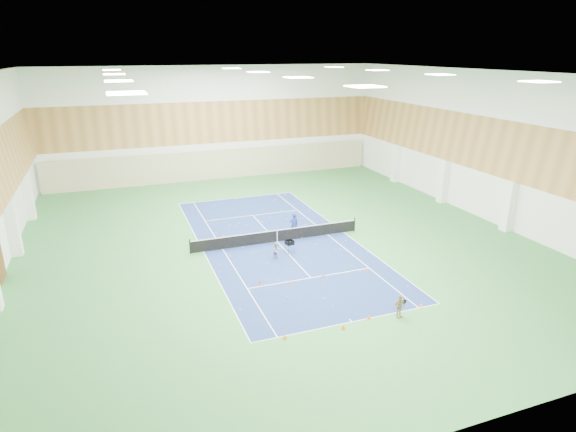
% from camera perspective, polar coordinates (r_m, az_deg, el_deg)
% --- Properties ---
extents(ground, '(40.00, 40.00, 0.00)m').
position_cam_1_polar(ground, '(35.66, -1.29, -3.07)').
color(ground, '#317237').
rests_on(ground, ground).
extents(room_shell, '(36.00, 40.00, 12.00)m').
position_cam_1_polar(room_shell, '(33.87, -1.37, 6.38)').
color(room_shell, white).
rests_on(room_shell, ground).
extents(wood_cladding, '(36.00, 40.00, 8.00)m').
position_cam_1_polar(wood_cladding, '(33.48, -1.39, 9.72)').
color(wood_cladding, '#B17A41').
rests_on(wood_cladding, room_shell).
extents(ceiling_light_grid, '(21.40, 25.40, 0.06)m').
position_cam_1_polar(ceiling_light_grid, '(33.08, -1.45, 16.43)').
color(ceiling_light_grid, white).
rests_on(ceiling_light_grid, room_shell).
extents(court_surface, '(10.97, 23.77, 0.01)m').
position_cam_1_polar(court_surface, '(35.66, -1.29, -3.06)').
color(court_surface, navy).
rests_on(court_surface, ground).
extents(tennis_balls_scatter, '(10.57, 22.77, 0.07)m').
position_cam_1_polar(tennis_balls_scatter, '(35.64, -1.29, -3.00)').
color(tennis_balls_scatter, '#D7E927').
rests_on(tennis_balls_scatter, ground).
extents(tennis_net, '(12.80, 0.10, 1.10)m').
position_cam_1_polar(tennis_net, '(35.46, -1.30, -2.25)').
color(tennis_net, black).
rests_on(tennis_net, ground).
extents(back_curtain, '(35.40, 0.16, 3.20)m').
position_cam_1_polar(back_curtain, '(53.44, -8.32, 6.05)').
color(back_curtain, '#C6B793').
rests_on(back_curtain, ground).
extents(door_left_b, '(0.08, 1.80, 2.20)m').
position_cam_1_polar(door_left_b, '(34.33, -30.96, -4.86)').
color(door_left_b, '#593319').
rests_on(door_left_b, ground).
extents(coach, '(0.71, 0.49, 1.89)m').
position_cam_1_polar(coach, '(36.34, 0.70, -1.04)').
color(coach, navy).
rests_on(coach, ground).
extents(child_court, '(0.67, 0.57, 1.18)m').
position_cam_1_polar(child_court, '(32.62, -1.39, -4.12)').
color(child_court, gray).
rests_on(child_court, ground).
extents(child_apron, '(0.80, 0.43, 1.29)m').
position_cam_1_polar(child_apron, '(26.45, 13.07, -10.37)').
color(child_apron, tan).
rests_on(child_apron, ground).
extents(ball_cart, '(0.62, 0.62, 0.95)m').
position_cam_1_polar(ball_cart, '(33.58, 0.18, -3.64)').
color(ball_cart, black).
rests_on(ball_cart, ground).
extents(cone_svc_a, '(0.23, 0.23, 0.25)m').
position_cam_1_polar(cone_svc_a, '(29.47, -3.30, -7.81)').
color(cone_svc_a, '#DE410B').
rests_on(cone_svc_a, ground).
extents(cone_svc_b, '(0.19, 0.19, 0.21)m').
position_cam_1_polar(cone_svc_b, '(29.41, 0.15, -7.88)').
color(cone_svc_b, orange).
rests_on(cone_svc_b, ground).
extents(cone_svc_c, '(0.19, 0.19, 0.21)m').
position_cam_1_polar(cone_svc_c, '(30.32, 4.22, -7.06)').
color(cone_svc_c, '#D7440B').
rests_on(cone_svc_c, ground).
extents(cone_svc_d, '(0.19, 0.19, 0.21)m').
position_cam_1_polar(cone_svc_d, '(31.38, 9.21, -6.33)').
color(cone_svc_d, '#E5570C').
rests_on(cone_svc_d, ground).
extents(cone_base_a, '(0.23, 0.23, 0.25)m').
position_cam_1_polar(cone_base_a, '(24.31, -0.37, -14.11)').
color(cone_base_a, orange).
rests_on(cone_base_a, ground).
extents(cone_base_b, '(0.23, 0.23, 0.25)m').
position_cam_1_polar(cone_base_b, '(25.19, 6.59, -12.95)').
color(cone_base_b, '#F5500C').
rests_on(cone_base_b, ground).
extents(cone_base_c, '(0.22, 0.22, 0.24)m').
position_cam_1_polar(cone_base_c, '(26.23, 9.56, -11.71)').
color(cone_base_c, orange).
rests_on(cone_base_c, ground).
extents(cone_base_d, '(0.22, 0.22, 0.24)m').
position_cam_1_polar(cone_base_d, '(28.01, 15.55, -10.08)').
color(cone_base_d, orange).
rests_on(cone_base_d, ground).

